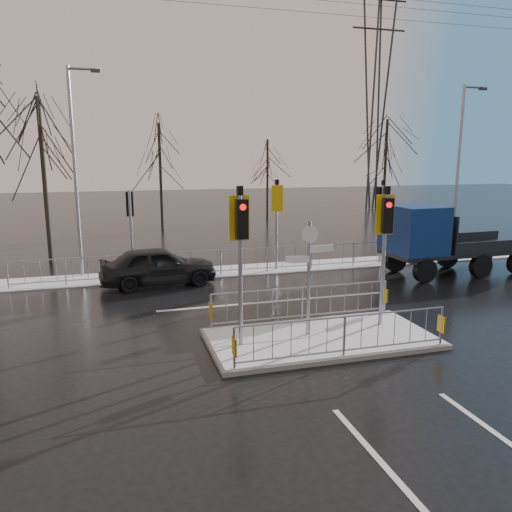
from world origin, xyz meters
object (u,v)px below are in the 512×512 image
object	(u,v)px
street_lamp_right	(460,165)
street_lamp_left	(76,165)
traffic_island	(320,327)
flatbed_truck	(432,238)
car_far_lane	(158,266)

from	to	relation	value
street_lamp_right	street_lamp_left	xyz separation A→B (m)	(-17.00, 1.00, 0.10)
traffic_island	street_lamp_right	size ratio (longest dim) A/B	0.75
flatbed_truck	traffic_island	bearing A→B (deg)	-142.37
car_far_lane	street_lamp_left	bearing A→B (deg)	45.89
flatbed_truck	street_lamp_right	bearing A→B (deg)	41.07
street_lamp_right	car_far_lane	bearing A→B (deg)	-174.54
traffic_island	street_lamp_left	distance (m)	12.17
flatbed_truck	street_lamp_left	size ratio (longest dim) A/B	0.77
traffic_island	street_lamp_left	bearing A→B (deg)	124.07
street_lamp_right	street_lamp_left	size ratio (longest dim) A/B	0.98
traffic_island	car_far_lane	distance (m)	7.99
traffic_island	street_lamp_right	bearing A→B (deg)	38.73
street_lamp_right	street_lamp_left	world-z (taller)	street_lamp_left
car_far_lane	street_lamp_left	world-z (taller)	street_lamp_left
car_far_lane	street_lamp_left	xyz separation A→B (m)	(-2.83, 2.35, 3.75)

